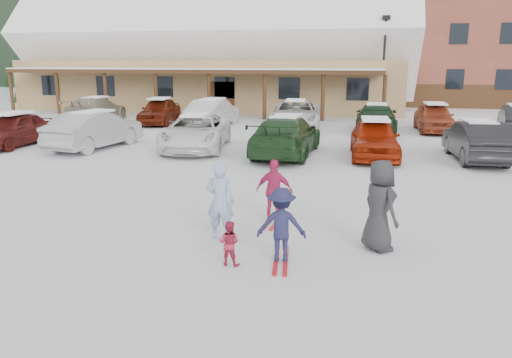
% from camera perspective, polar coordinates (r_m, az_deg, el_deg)
% --- Properties ---
extents(ground, '(160.00, 160.00, 0.00)m').
position_cam_1_polar(ground, '(10.77, -2.74, -6.32)').
color(ground, white).
rests_on(ground, ground).
extents(day_lodge, '(29.12, 12.50, 10.38)m').
position_cam_1_polar(day_lodge, '(39.50, -4.76, 13.89)').
color(day_lodge, tan).
rests_on(day_lodge, ground).
extents(lamp_post, '(0.50, 0.25, 6.32)m').
position_cam_1_polar(lamp_post, '(33.39, 14.40, 12.95)').
color(lamp_post, black).
rests_on(lamp_post, ground).
extents(conifer_0, '(4.40, 4.40, 10.20)m').
position_cam_1_polar(conifer_0, '(49.09, -24.02, 14.76)').
color(conifer_0, black).
rests_on(conifer_0, ground).
extents(conifer_2, '(5.28, 5.28, 12.24)m').
position_cam_1_polar(conifer_2, '(61.32, -20.42, 15.67)').
color(conifer_2, black).
rests_on(conifer_2, ground).
extents(conifer_3, '(3.96, 3.96, 9.18)m').
position_cam_1_polar(conifer_3, '(53.88, 16.67, 14.52)').
color(conifer_3, black).
rests_on(conifer_3, ground).
extents(adult_skier, '(0.60, 0.39, 1.64)m').
position_cam_1_polar(adult_skier, '(10.26, -4.10, -2.55)').
color(adult_skier, '#8FA3C7').
rests_on(adult_skier, ground).
extents(toddler_red, '(0.43, 0.35, 0.83)m').
position_cam_1_polar(toddler_red, '(9.10, -3.10, -7.32)').
color(toddler_red, '#AB243D').
rests_on(toddler_red, ground).
extents(child_navy, '(0.97, 0.64, 1.41)m').
position_cam_1_polar(child_navy, '(9.16, 2.92, -5.28)').
color(child_navy, '#1C1D40').
rests_on(child_navy, ground).
extents(skis_child_navy, '(0.39, 1.41, 0.03)m').
position_cam_1_polar(skis_child_navy, '(9.40, 2.87, -9.25)').
color(skis_child_navy, red).
rests_on(skis_child_navy, ground).
extents(child_magenta, '(0.87, 0.41, 1.46)m').
position_cam_1_polar(child_magenta, '(11.40, 2.12, -1.36)').
color(child_magenta, '#C0255A').
rests_on(child_magenta, ground).
extents(skis_child_magenta, '(0.29, 1.41, 0.03)m').
position_cam_1_polar(skis_child_magenta, '(11.60, 2.09, -4.76)').
color(skis_child_magenta, red).
rests_on(skis_child_magenta, ground).
extents(bystander_dark, '(0.97, 1.05, 1.80)m').
position_cam_1_polar(bystander_dark, '(9.93, 13.96, -2.97)').
color(bystander_dark, '#28282B').
rests_on(bystander_dark, ground).
extents(parked_car_0, '(1.77, 4.21, 1.42)m').
position_cam_1_polar(parked_car_0, '(23.95, -25.95, 5.10)').
color(parked_car_0, '#571714').
rests_on(parked_car_0, ground).
extents(parked_car_1, '(2.31, 4.91, 1.56)m').
position_cam_1_polar(parked_car_1, '(22.03, -17.95, 5.36)').
color(parked_car_1, '#A2A2A6').
rests_on(parked_car_1, ground).
extents(parked_car_2, '(3.22, 5.56, 1.46)m').
position_cam_1_polar(parked_car_2, '(20.86, -6.86, 5.36)').
color(parked_car_2, white).
rests_on(parked_car_2, ground).
extents(parked_car_3, '(2.33, 5.36, 1.53)m').
position_cam_1_polar(parked_car_3, '(19.42, 3.45, 4.95)').
color(parked_car_3, '#1E3F1E').
rests_on(parked_car_3, ground).
extents(parked_car_4, '(1.98, 4.43, 1.48)m').
position_cam_1_polar(parked_car_4, '(19.50, 13.37, 4.56)').
color(parked_car_4, '#A12308').
rests_on(parked_car_4, ground).
extents(parked_car_5, '(1.86, 4.56, 1.47)m').
position_cam_1_polar(parked_car_5, '(20.11, 23.88, 4.01)').
color(parked_car_5, black).
rests_on(parked_car_5, ground).
extents(parked_car_7, '(2.31, 5.14, 1.46)m').
position_cam_1_polar(parked_car_7, '(31.67, -17.81, 7.58)').
color(parked_car_7, gray).
rests_on(parked_car_7, ground).
extents(parked_car_8, '(2.28, 4.52, 1.48)m').
position_cam_1_polar(parked_car_8, '(29.64, -10.97, 7.63)').
color(parked_car_8, '#601A0B').
rests_on(parked_car_8, ground).
extents(parked_car_9, '(1.86, 4.74, 1.53)m').
position_cam_1_polar(parked_car_9, '(28.08, -4.93, 7.56)').
color(parked_car_9, silver).
rests_on(parked_car_9, ground).
extents(parked_car_10, '(3.11, 5.84, 1.56)m').
position_cam_1_polar(parked_car_10, '(26.86, 4.53, 7.33)').
color(parked_car_10, silver).
rests_on(parked_car_10, ground).
extents(parked_car_11, '(2.03, 4.96, 1.44)m').
position_cam_1_polar(parked_car_11, '(26.51, 13.56, 6.78)').
color(parked_car_11, '#14311A').
rests_on(parked_car_11, ground).
extents(parked_car_12, '(1.89, 4.36, 1.47)m').
position_cam_1_polar(parked_car_12, '(27.53, 19.69, 6.64)').
color(parked_car_12, '#A34125').
rests_on(parked_car_12, ground).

